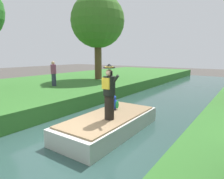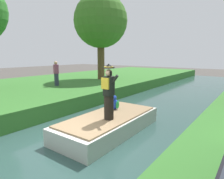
{
  "view_description": "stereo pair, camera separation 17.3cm",
  "coord_description": "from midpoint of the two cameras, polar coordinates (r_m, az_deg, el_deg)",
  "views": [
    {
      "loc": [
        3.94,
        -3.75,
        2.84
      ],
      "look_at": [
        -0.04,
        1.83,
        1.61
      ],
      "focal_mm": 31.17,
      "sensor_mm": 36.0,
      "label": 1
    },
    {
      "loc": [
        4.07,
        -3.65,
        2.84
      ],
      "look_at": [
        -0.04,
        1.83,
        1.61
      ],
      "focal_mm": 31.17,
      "sensor_mm": 36.0,
      "label": 2
    }
  ],
  "objects": [
    {
      "name": "person_pirate",
      "position": [
        6.35,
        -1.59,
        -0.75
      ],
      "size": [
        0.61,
        0.42,
        1.85
      ],
      "rotation": [
        0.0,
        0.0,
        -0.15
      ],
      "color": "black",
      "rests_on": "boat"
    },
    {
      "name": "tree_tall",
      "position": [
        16.48,
        -4.55,
        19.33
      ],
      "size": [
        4.29,
        4.29,
        6.82
      ],
      "color": "brown",
      "rests_on": "grass_bank_near"
    },
    {
      "name": "ground_plane",
      "position": [
        6.15,
        -11.0,
        -17.54
      ],
      "size": [
        80.0,
        80.0,
        0.0
      ],
      "primitive_type": "plane",
      "color": "#4C4742"
    },
    {
      "name": "person_bystander",
      "position": [
        13.17,
        -17.12,
        4.53
      ],
      "size": [
        0.34,
        0.34,
        1.6
      ],
      "color": "#33384C",
      "rests_on": "grass_bank_near"
    },
    {
      "name": "canal_water",
      "position": [
        6.12,
        -11.02,
        -17.12
      ],
      "size": [
        5.35,
        48.0,
        0.1
      ],
      "primitive_type": "cube",
      "color": "#2D4C47",
      "rests_on": "ground"
    },
    {
      "name": "boat",
      "position": [
        7.08,
        -1.5,
        -9.96
      ],
      "size": [
        1.86,
        4.23,
        0.61
      ],
      "color": "silver",
      "rests_on": "canal_water"
    },
    {
      "name": "parrot_plush",
      "position": [
        7.69,
        -0.01,
        -4.02
      ],
      "size": [
        0.36,
        0.35,
        0.57
      ],
      "color": "blue",
      "rests_on": "boat"
    }
  ]
}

